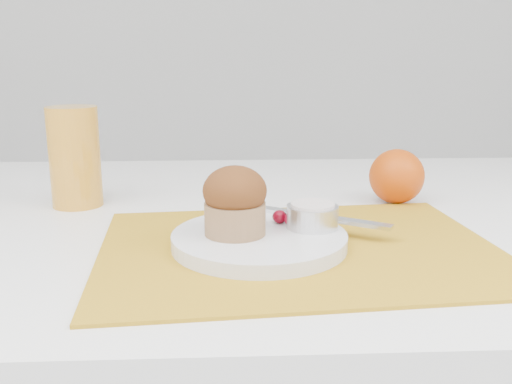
{
  "coord_description": "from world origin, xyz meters",
  "views": [
    {
      "loc": [
        -0.02,
        -0.74,
        0.98
      ],
      "look_at": [
        0.01,
        -0.03,
        0.8
      ],
      "focal_mm": 40.0,
      "sensor_mm": 36.0,
      "label": 1
    }
  ],
  "objects_px": {
    "plate": "(259,240)",
    "juice_glass": "(75,157)",
    "orange": "(397,176)",
    "muffin": "(235,201)"
  },
  "relations": [
    {
      "from": "plate",
      "to": "juice_glass",
      "type": "height_order",
      "value": "juice_glass"
    },
    {
      "from": "juice_glass",
      "to": "orange",
      "type": "bearing_deg",
      "value": -1.01
    },
    {
      "from": "juice_glass",
      "to": "muffin",
      "type": "bearing_deg",
      "value": -41.96
    },
    {
      "from": "muffin",
      "to": "orange",
      "type": "bearing_deg",
      "value": 39.23
    },
    {
      "from": "orange",
      "to": "muffin",
      "type": "relative_size",
      "value": 0.92
    },
    {
      "from": "plate",
      "to": "muffin",
      "type": "height_order",
      "value": "muffin"
    },
    {
      "from": "plate",
      "to": "juice_glass",
      "type": "relative_size",
      "value": 1.38
    },
    {
      "from": "plate",
      "to": "orange",
      "type": "height_order",
      "value": "orange"
    },
    {
      "from": "orange",
      "to": "juice_glass",
      "type": "bearing_deg",
      "value": 178.99
    },
    {
      "from": "orange",
      "to": "plate",
      "type": "bearing_deg",
      "value": -137.46
    }
  ]
}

